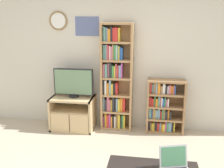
# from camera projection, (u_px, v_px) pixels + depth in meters

# --- Properties ---
(wall_back) EXTENTS (6.36, 0.09, 2.60)m
(wall_back) POSITION_uv_depth(u_px,v_px,m) (120.00, 57.00, 4.67)
(wall_back) COLOR beige
(wall_back) RESTS_ON ground_plane
(tv_stand) EXTENTS (0.77, 0.49, 0.60)m
(tv_stand) POSITION_uv_depth(u_px,v_px,m) (73.00, 113.00, 4.75)
(tv_stand) COLOR tan
(tv_stand) RESTS_ON ground_plane
(television) EXTENTS (0.71, 0.18, 0.52)m
(television) POSITION_uv_depth(u_px,v_px,m) (73.00, 83.00, 4.64)
(television) COLOR black
(television) RESTS_ON tv_stand
(bookshelf_tall) EXTENTS (0.55, 0.25, 1.91)m
(bookshelf_tall) POSITION_uv_depth(u_px,v_px,m) (115.00, 80.00, 4.63)
(bookshelf_tall) COLOR tan
(bookshelf_tall) RESTS_ON ground_plane
(bookshelf_short) EXTENTS (0.65, 0.27, 0.95)m
(bookshelf_short) POSITION_uv_depth(u_px,v_px,m) (163.00, 106.00, 4.61)
(bookshelf_short) COLOR #9E754C
(bookshelf_short) RESTS_ON ground_plane
(laptop) EXTENTS (0.37, 0.35, 0.26)m
(laptop) POSITION_uv_depth(u_px,v_px,m) (175.00, 166.00, 2.71)
(laptop) COLOR #B7BABC
(laptop) RESTS_ON coffee_table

